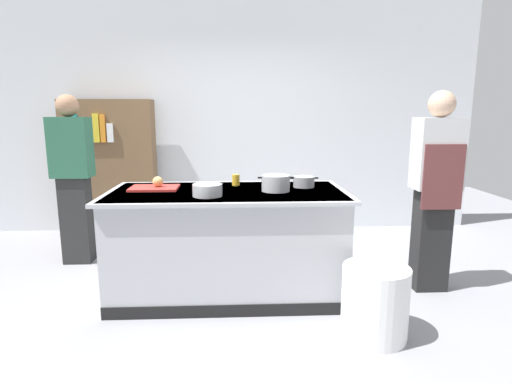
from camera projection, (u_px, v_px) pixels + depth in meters
ground_plane at (229, 292)px, 3.60m from camera, size 10.00×10.00×0.00m
back_wall at (230, 116)px, 5.38m from camera, size 6.40×0.12×3.00m
counter_island at (228, 241)px, 3.51m from camera, size 1.98×0.98×0.90m
cutting_board at (154, 188)px, 3.51m from camera, size 0.40×0.28×0.02m
onion at (158, 182)px, 3.50m from camera, size 0.09×0.09×0.09m
stock_pot at (276, 183)px, 3.42m from camera, size 0.30×0.23×0.13m
sauce_pan at (304, 182)px, 3.61m from camera, size 0.25×0.19×0.09m
mixing_bowl at (207, 190)px, 3.21m from camera, size 0.23×0.23×0.09m
juice_cup at (236, 180)px, 3.68m from camera, size 0.07×0.07×0.10m
trash_bin at (375, 302)px, 2.85m from camera, size 0.46×0.46×0.51m
person_chef at (435, 187)px, 3.52m from camera, size 0.38×0.25×1.72m
person_guest at (73, 176)px, 4.18m from camera, size 0.38×0.24×1.72m
bookshelf at (110, 169)px, 5.14m from camera, size 1.10×0.31×1.70m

